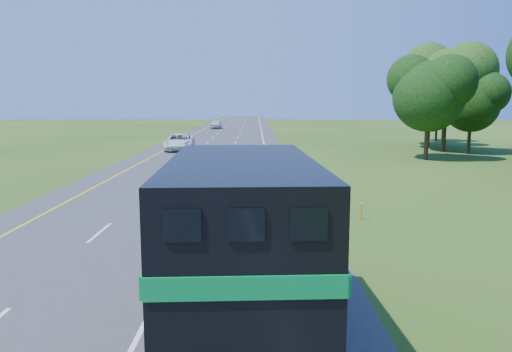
# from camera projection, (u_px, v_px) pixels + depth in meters

# --- Properties ---
(road) EXTENTS (15.00, 260.00, 0.04)m
(road) POSITION_uv_depth(u_px,v_px,m) (211.00, 155.00, 49.83)
(road) COLOR #38383A
(road) RESTS_ON ground
(lane_markings) EXTENTS (11.15, 260.00, 0.01)m
(lane_markings) POSITION_uv_depth(u_px,v_px,m) (211.00, 154.00, 49.82)
(lane_markings) COLOR yellow
(lane_markings) RESTS_ON road
(horse_truck) EXTENTS (3.28, 9.36, 4.09)m
(horse_truck) POSITION_uv_depth(u_px,v_px,m) (241.00, 240.00, 11.05)
(horse_truck) COLOR black
(horse_truck) RESTS_ON road
(white_suv) EXTENTS (3.41, 6.65, 1.80)m
(white_suv) POSITION_uv_depth(u_px,v_px,m) (180.00, 142.00, 53.87)
(white_suv) COLOR white
(white_suv) RESTS_ON road
(far_car) EXTENTS (2.08, 5.04, 1.71)m
(far_car) POSITION_uv_depth(u_px,v_px,m) (216.00, 124.00, 97.17)
(far_car) COLOR silver
(far_car) RESTS_ON road
(delineator) EXTENTS (0.08, 0.04, 0.97)m
(delineator) POSITION_uv_depth(u_px,v_px,m) (362.00, 208.00, 22.45)
(delineator) COLOR #D7660B
(delineator) RESTS_ON ground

